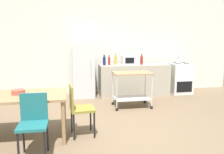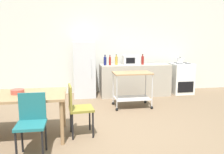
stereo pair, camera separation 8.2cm
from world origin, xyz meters
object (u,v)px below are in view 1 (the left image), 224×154
at_px(kettle, 179,60).
at_px(microwave, 130,60).
at_px(dining_table, 20,99).
at_px(refrigerator, 83,70).
at_px(bottle_soda, 116,60).
at_px(chair_olive, 79,106).
at_px(bottle_vinegar, 142,60).
at_px(fruit_bowl, 18,92).
at_px(chair_teal, 33,121).
at_px(stove_oven, 180,78).
at_px(kitchen_cart, 132,84).
at_px(bottle_soy_sauce, 109,61).
at_px(bottle_olive_oil, 104,61).

bearing_deg(kettle, microwave, 175.09).
relative_size(dining_table, microwave, 3.26).
xyz_separation_m(refrigerator, bottle_soda, (0.91, -0.06, 0.25)).
bearing_deg(bottle_soda, refrigerator, 175.95).
distance_m(dining_table, kettle, 4.67).
distance_m(chair_olive, kettle, 3.97).
xyz_separation_m(bottle_vinegar, fruit_bowl, (-2.89, -2.44, -0.24)).
bearing_deg(chair_teal, dining_table, 114.91).
xyz_separation_m(chair_olive, bottle_vinegar, (1.92, 2.55, 0.51)).
bearing_deg(stove_oven, kitchen_cart, -147.91).
xyz_separation_m(chair_olive, kettle, (3.04, 2.51, 0.48)).
bearing_deg(fruit_bowl, stove_oven, 31.20).
distance_m(chair_teal, fruit_bowl, 0.80).
distance_m(refrigerator, kettle, 2.80).
bearing_deg(chair_olive, microwave, -36.19).
height_order(refrigerator, bottle_soda, refrigerator).
height_order(bottle_soda, microwave, bottle_soda).
height_order(kitchen_cart, microwave, microwave).
distance_m(microwave, fruit_bowl, 3.60).
height_order(bottle_soda, kettle, bottle_soda).
relative_size(chair_teal, chair_olive, 1.00).
relative_size(bottle_soda, bottle_vinegar, 0.98).
bearing_deg(stove_oven, chair_olive, -140.45).
distance_m(chair_teal, kettle, 4.83).
bearing_deg(bottle_soda, bottle_soy_sauce, -160.95).
relative_size(dining_table, bottle_soy_sauce, 5.17).
distance_m(chair_olive, kitchen_cart, 1.98).
distance_m(bottle_vinegar, kettle, 1.12).
distance_m(refrigerator, bottle_soda, 0.95).
bearing_deg(bottle_vinegar, bottle_soda, 174.59).
bearing_deg(bottle_olive_oil, chair_teal, -115.36).
xyz_separation_m(bottle_olive_oil, microwave, (0.75, 0.06, 0.01)).
xyz_separation_m(microwave, bottle_vinegar, (0.34, -0.08, -0.00)).
bearing_deg(bottle_soda, fruit_bowl, -130.35).
relative_size(bottle_soda, fruit_bowl, 1.37).
bearing_deg(dining_table, chair_teal, -66.04).
bearing_deg(dining_table, bottle_soda, 50.48).
bearing_deg(stove_oven, bottle_vinegar, -177.49).
height_order(dining_table, kettle, kettle).
relative_size(chair_teal, kitchen_cart, 0.98).
height_order(dining_table, bottle_olive_oil, bottle_olive_oil).
xyz_separation_m(dining_table, microwave, (2.52, 2.56, 0.36)).
xyz_separation_m(refrigerator, bottle_soy_sauce, (0.72, -0.13, 0.25)).
height_order(stove_oven, kitchen_cart, stove_oven).
xyz_separation_m(stove_oven, bottle_soy_sauce, (-2.18, -0.05, 0.57)).
bearing_deg(kitchen_cart, bottle_olive_oil, 114.43).
height_order(refrigerator, fruit_bowl, refrigerator).
distance_m(dining_table, kitchen_cart, 2.67).
bearing_deg(bottle_vinegar, stove_oven, 2.51).
bearing_deg(stove_oven, bottle_olive_oil, -179.13).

